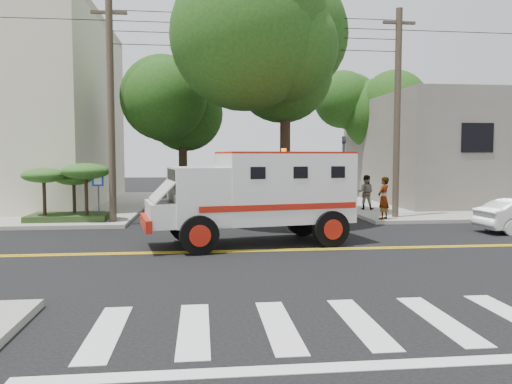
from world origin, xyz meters
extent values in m
plane|color=black|center=(0.00, 0.00, 0.00)|extent=(100.00, 100.00, 0.00)
cube|color=gray|center=(13.50, 13.50, 0.07)|extent=(17.00, 17.00, 0.15)
cube|color=#655F56|center=(15.00, 14.00, 3.15)|extent=(14.00, 12.00, 6.00)
cylinder|color=#382D23|center=(-5.60, 6.00, 4.50)|extent=(0.28, 0.28, 9.00)
cylinder|color=#382D23|center=(6.30, 6.20, 4.50)|extent=(0.28, 0.28, 9.00)
cylinder|color=black|center=(1.50, 6.50, 3.50)|extent=(0.44, 0.44, 7.00)
sphere|color=#1B390F|center=(1.50, 6.50, 7.00)|extent=(5.32, 5.32, 5.32)
sphere|color=#1B390F|center=(2.64, 5.74, 7.57)|extent=(4.56, 4.56, 4.56)
cylinder|color=black|center=(-3.00, 12.00, 2.80)|extent=(0.44, 0.44, 5.60)
sphere|color=#1B390F|center=(-3.00, 12.00, 5.60)|extent=(3.92, 3.92, 3.92)
sphere|color=#1B390F|center=(-2.16, 11.44, 6.02)|extent=(3.36, 3.36, 3.36)
cylinder|color=black|center=(8.50, 16.00, 2.97)|extent=(0.44, 0.44, 5.95)
sphere|color=#1B390F|center=(8.50, 16.00, 5.95)|extent=(4.20, 4.20, 4.20)
sphere|color=#1B390F|center=(9.40, 15.40, 6.40)|extent=(3.60, 3.60, 3.60)
cylinder|color=#3F3F42|center=(3.80, 5.60, 1.80)|extent=(0.12, 0.12, 3.60)
imported|color=#3F3F42|center=(3.80, 5.60, 3.15)|extent=(0.15, 0.18, 0.90)
cylinder|color=#3F3F42|center=(-6.20, 6.20, 1.00)|extent=(0.06, 0.06, 2.00)
cube|color=#0C33A5|center=(-6.20, 6.14, 1.80)|extent=(0.45, 0.03, 0.45)
cube|color=#1E3314|center=(-7.50, 6.80, 0.27)|extent=(3.20, 2.00, 0.24)
cylinder|color=black|center=(-8.40, 6.50, 1.15)|extent=(0.14, 0.14, 1.52)
ellipsoid|color=#154514|center=(-8.40, 6.50, 2.00)|extent=(1.73, 1.73, 0.60)
cylinder|color=black|center=(-7.40, 7.20, 1.07)|extent=(0.14, 0.14, 1.36)
ellipsoid|color=#154514|center=(-7.40, 7.20, 1.83)|extent=(1.55, 1.55, 0.54)
cylinder|color=black|center=(-6.70, 6.30, 1.23)|extent=(0.14, 0.14, 1.68)
ellipsoid|color=#154514|center=(-6.70, 6.30, 2.17)|extent=(1.91, 1.91, 0.66)
cube|color=silver|center=(0.58, 1.30, 1.80)|extent=(4.37, 3.06, 2.15)
cube|color=silver|center=(-2.15, 0.79, 1.59)|extent=(2.03, 2.52, 1.74)
cube|color=black|center=(-2.93, 0.64, 2.05)|extent=(0.38, 1.73, 0.72)
cube|color=silver|center=(-3.20, 0.59, 1.08)|extent=(1.29, 2.19, 0.72)
cube|color=#9A170B|center=(-3.71, 0.49, 0.82)|extent=(0.59, 2.20, 0.36)
cube|color=#9A170B|center=(0.58, 1.30, 2.90)|extent=(4.37, 3.06, 0.06)
cylinder|color=black|center=(-2.13, -0.38, 0.56)|extent=(1.17, 0.53, 1.13)
cylinder|color=black|center=(-2.56, 1.88, 0.56)|extent=(1.17, 0.53, 1.13)
cylinder|color=black|center=(1.90, 0.38, 0.56)|extent=(1.17, 0.53, 1.13)
cylinder|color=black|center=(1.47, 2.64, 0.56)|extent=(1.17, 0.53, 1.13)
imported|color=gray|center=(5.50, 5.50, 1.04)|extent=(0.76, 0.75, 1.77)
imported|color=gray|center=(6.00, 9.22, 1.00)|extent=(1.03, 0.96, 1.70)
camera|label=1|loc=(-2.07, -14.49, 2.83)|focal=35.00mm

